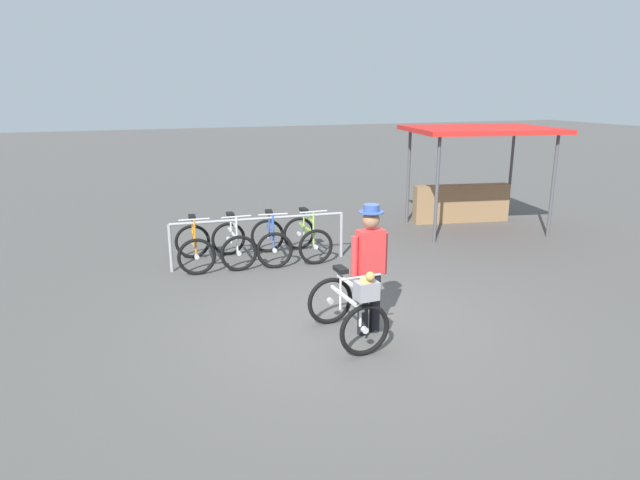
% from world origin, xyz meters
% --- Properties ---
extents(ground_plane, '(80.00, 80.00, 0.00)m').
position_xyz_m(ground_plane, '(0.00, 0.00, 0.00)').
color(ground_plane, '#514F4C').
extents(bike_rack_rail, '(3.20, 0.26, 0.88)m').
position_xyz_m(bike_rack_rail, '(-0.42, 3.01, 0.66)').
color(bike_rack_rail, '#99999E').
rests_on(bike_rack_rail, ground).
extents(racked_bike_orange, '(0.73, 1.15, 0.98)m').
position_xyz_m(racked_bike_orange, '(-1.56, 3.26, 0.37)').
color(racked_bike_orange, black).
rests_on(racked_bike_orange, ground).
extents(racked_bike_white, '(0.68, 1.13, 0.98)m').
position_xyz_m(racked_bike_white, '(-0.86, 3.22, 0.37)').
color(racked_bike_white, black).
rests_on(racked_bike_white, ground).
extents(racked_bike_blue, '(0.81, 1.20, 0.98)m').
position_xyz_m(racked_bike_blue, '(-0.16, 3.17, 0.37)').
color(racked_bike_blue, black).
rests_on(racked_bike_blue, ground).
extents(racked_bike_lime, '(0.68, 1.10, 0.97)m').
position_xyz_m(racked_bike_lime, '(0.53, 3.13, 0.37)').
color(racked_bike_lime, black).
rests_on(racked_bike_lime, ground).
extents(featured_bicycle, '(0.70, 1.22, 1.09)m').
position_xyz_m(featured_bicycle, '(-0.17, -0.57, 0.49)').
color(featured_bicycle, black).
rests_on(featured_bicycle, ground).
extents(person_with_featured_bike, '(0.53, 0.32, 1.72)m').
position_xyz_m(person_with_featured_bike, '(0.17, -0.38, 0.95)').
color(person_with_featured_bike, black).
rests_on(person_with_featured_bike, ground).
extents(market_stall, '(3.47, 2.83, 2.30)m').
position_xyz_m(market_stall, '(4.88, 4.16, 1.39)').
color(market_stall, '#4C4C51').
rests_on(market_stall, ground).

